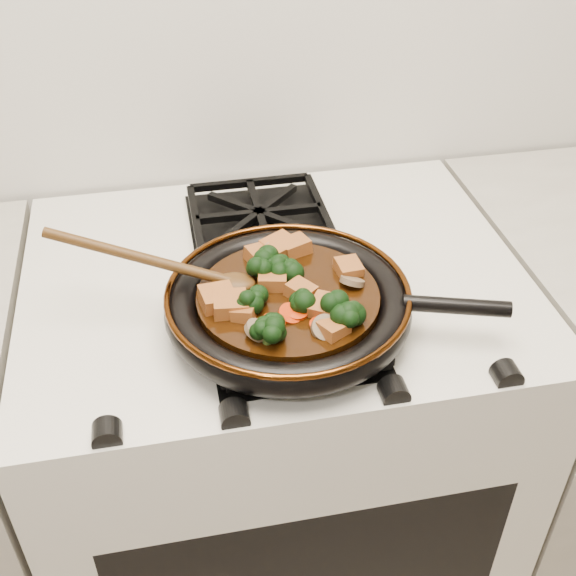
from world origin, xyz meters
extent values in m
cube|color=beige|center=(0.00, 1.69, 0.45)|extent=(0.76, 0.60, 0.90)
cylinder|color=black|center=(0.00, 1.56, 0.93)|extent=(0.31, 0.31, 0.01)
torus|color=black|center=(0.00, 1.56, 0.94)|extent=(0.33, 0.33, 0.04)
torus|color=#46220A|center=(0.00, 1.56, 0.96)|extent=(0.33, 0.33, 0.01)
cylinder|color=black|center=(0.21, 1.50, 0.96)|extent=(0.14, 0.06, 0.02)
cylinder|color=black|center=(0.00, 1.56, 0.95)|extent=(0.25, 0.25, 0.02)
cube|color=#935122|center=(0.01, 1.56, 0.97)|extent=(0.05, 0.05, 0.03)
cube|color=#935122|center=(0.00, 1.66, 0.97)|extent=(0.06, 0.06, 0.03)
cube|color=#935122|center=(0.02, 1.66, 0.97)|extent=(0.05, 0.05, 0.03)
cube|color=#935122|center=(0.09, 1.59, 0.97)|extent=(0.04, 0.04, 0.02)
cube|color=#935122|center=(0.04, 1.47, 0.97)|extent=(0.05, 0.04, 0.02)
cube|color=#935122|center=(-0.08, 1.54, 0.97)|extent=(0.05, 0.04, 0.03)
cube|color=#935122|center=(-0.07, 1.53, 0.97)|extent=(0.04, 0.05, 0.02)
cube|color=#935122|center=(-0.02, 1.59, 0.97)|extent=(0.05, 0.05, 0.02)
cube|color=#935122|center=(0.04, 1.51, 0.97)|extent=(0.06, 0.06, 0.03)
cube|color=#935122|center=(-0.10, 1.56, 0.97)|extent=(0.05, 0.05, 0.03)
cube|color=#935122|center=(-0.03, 1.65, 0.97)|extent=(0.05, 0.05, 0.03)
cylinder|color=#BF2905|center=(-0.03, 1.63, 0.96)|extent=(0.03, 0.03, 0.02)
cylinder|color=#BF2905|center=(-0.01, 1.52, 0.96)|extent=(0.03, 0.03, 0.02)
cylinder|color=#BF2905|center=(0.02, 1.49, 0.96)|extent=(0.03, 0.03, 0.01)
cylinder|color=#BF2905|center=(-0.03, 1.50, 0.96)|extent=(0.03, 0.03, 0.02)
cylinder|color=#BF2905|center=(0.02, 1.53, 0.96)|extent=(0.03, 0.03, 0.02)
cylinder|color=#BF2905|center=(0.00, 1.52, 0.96)|extent=(0.03, 0.03, 0.01)
cylinder|color=brown|center=(-0.01, 1.65, 0.97)|extent=(0.05, 0.05, 0.03)
cylinder|color=brown|center=(-0.06, 1.49, 0.97)|extent=(0.04, 0.04, 0.02)
cylinder|color=brown|center=(0.08, 1.56, 0.97)|extent=(0.05, 0.05, 0.02)
cylinder|color=brown|center=(0.03, 1.48, 0.97)|extent=(0.04, 0.04, 0.03)
ellipsoid|color=#42280E|center=(-0.07, 1.60, 0.96)|extent=(0.07, 0.05, 0.02)
cylinder|color=#42280E|center=(-0.19, 1.63, 1.00)|extent=(0.02, 0.02, 0.26)
camera|label=1|loc=(-0.15, 0.82, 1.56)|focal=45.00mm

